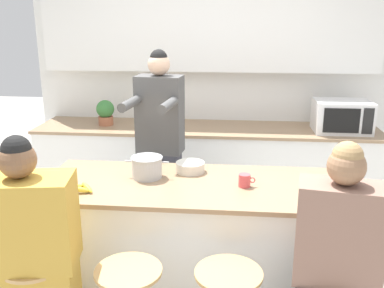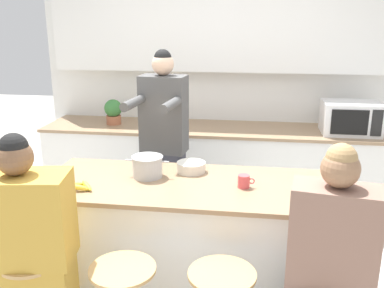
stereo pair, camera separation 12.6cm
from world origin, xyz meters
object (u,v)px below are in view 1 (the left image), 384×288
object	(u,v)px
banana_bunch	(81,188)
microwave	(342,116)
person_cooking	(161,156)
potted_plant	(105,112)
person_seated_near	(333,288)
coffee_cup_near	(245,180)
kitchen_island	(191,244)
person_wrapped_blanket	(31,269)
cooking_pot	(147,167)
fruit_bowl	(190,167)

from	to	relation	value
banana_bunch	microwave	xyz separation A→B (m)	(2.01, 1.79, 0.11)
person_cooking	potted_plant	size ratio (longest dim) A/B	6.68
person_seated_near	potted_plant	bearing A→B (deg)	138.61
coffee_cup_near	kitchen_island	bearing A→B (deg)	176.10
person_wrapped_blanket	cooking_pot	bearing A→B (deg)	48.26
person_seated_near	microwave	size ratio (longest dim) A/B	2.68
kitchen_island	person_wrapped_blanket	xyz separation A→B (m)	(-0.82, -0.69, 0.20)
person_cooking	cooking_pot	world-z (taller)	person_cooking
potted_plant	banana_bunch	bearing A→B (deg)	-78.21
kitchen_island	cooking_pot	bearing A→B (deg)	165.45
person_seated_near	banana_bunch	size ratio (longest dim) A/B	8.01
person_wrapped_blanket	coffee_cup_near	distance (m)	1.38
coffee_cup_near	potted_plant	distance (m)	2.17
person_cooking	person_seated_near	xyz separation A→B (m)	(1.14, -1.41, -0.22)
cooking_pot	potted_plant	size ratio (longest dim) A/B	1.16
person_wrapped_blanket	person_seated_near	xyz separation A→B (m)	(1.62, 0.00, -0.01)
cooking_pot	fruit_bowl	world-z (taller)	cooking_pot
fruit_bowl	kitchen_island	bearing A→B (deg)	-83.15
cooking_pot	microwave	size ratio (longest dim) A/B	0.57
banana_bunch	cooking_pot	bearing A→B (deg)	39.14
person_seated_near	microwave	bearing A→B (deg)	86.50
microwave	potted_plant	distance (m)	2.40
person_cooking	banana_bunch	size ratio (longest dim) A/B	9.76
banana_bunch	potted_plant	size ratio (longest dim) A/B	0.68
fruit_bowl	person_cooking	bearing A→B (deg)	121.30
cooking_pot	potted_plant	bearing A→B (deg)	116.00
person_cooking	potted_plant	distance (m)	1.17
banana_bunch	microwave	distance (m)	2.69
person_seated_near	cooking_pot	world-z (taller)	person_seated_near
person_cooking	kitchen_island	bearing A→B (deg)	-58.90
person_cooking	cooking_pot	distance (m)	0.65
person_cooking	coffee_cup_near	world-z (taller)	person_cooking
kitchen_island	cooking_pot	distance (m)	0.62
person_wrapped_blanket	fruit_bowl	bearing A→B (deg)	40.48
fruit_bowl	banana_bunch	size ratio (longest dim) A/B	1.15
person_cooking	potted_plant	xyz separation A→B (m)	(-0.73, 0.90, 0.17)
banana_bunch	person_cooking	bearing A→B (deg)	69.43
kitchen_island	person_cooking	xyz separation A→B (m)	(-0.33, 0.72, 0.41)
kitchen_island	cooking_pot	world-z (taller)	cooking_pot
coffee_cup_near	microwave	xyz separation A→B (m)	(0.98, 1.59, 0.09)
person_cooking	microwave	size ratio (longest dim) A/B	3.27
coffee_cup_near	cooking_pot	bearing A→B (deg)	171.05
fruit_bowl	coffee_cup_near	distance (m)	0.45
cooking_pot	potted_plant	distance (m)	1.71
person_seated_near	person_cooking	bearing A→B (deg)	138.47
kitchen_island	potted_plant	distance (m)	2.02
person_seated_near	microwave	xyz separation A→B (m)	(0.53, 2.26, 0.41)
coffee_cup_near	microwave	world-z (taller)	microwave
fruit_bowl	person_wrapped_blanket	bearing A→B (deg)	-130.80
person_cooking	coffee_cup_near	size ratio (longest dim) A/B	15.86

